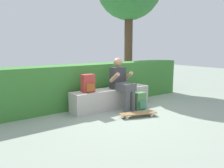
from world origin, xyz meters
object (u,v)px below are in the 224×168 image
object	(u,v)px
skateboard_near_person	(138,113)
backpack_on_bench	(88,83)
person_skater	(122,81)
backpack_on_ground	(140,101)
bench_main	(111,98)

from	to	relation	value
skateboard_near_person	backpack_on_bench	distance (m)	1.29
person_skater	backpack_on_ground	bearing A→B (deg)	-38.57
person_skater	backpack_on_bench	distance (m)	0.82
bench_main	backpack_on_bench	bearing A→B (deg)	-179.17
backpack_on_bench	backpack_on_ground	world-z (taller)	backpack_on_bench
person_skater	backpack_on_bench	world-z (taller)	person_skater
person_skater	backpack_on_ground	world-z (taller)	person_skater
skateboard_near_person	backpack_on_bench	world-z (taller)	backpack_on_bench
backpack_on_bench	backpack_on_ground	bearing A→B (deg)	-22.61
bench_main	backpack_on_ground	distance (m)	0.69
skateboard_near_person	backpack_on_ground	xyz separation A→B (m)	(0.45, 0.44, 0.12)
backpack_on_ground	bench_main	bearing A→B (deg)	135.16
skateboard_near_person	bench_main	bearing A→B (deg)	92.23
backpack_on_bench	backpack_on_ground	size ratio (longest dim) A/B	1.00
skateboard_near_person	backpack_on_bench	xyz separation A→B (m)	(-0.69, 0.92, 0.59)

